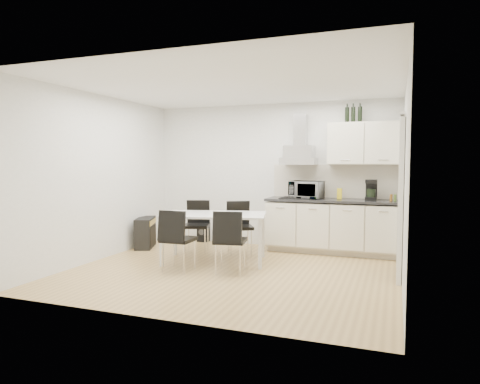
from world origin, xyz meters
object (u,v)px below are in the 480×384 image
Objects in this scene: kitchenette at (335,204)px; guitar_amp at (145,233)px; chair_far_left at (197,226)px; chair_near_right at (230,241)px; chair_near_left at (179,240)px; chair_far_right at (240,228)px; dining_table at (215,218)px; floor_speaker at (203,233)px.

guitar_amp is (-3.28, -0.71, -0.56)m from kitchenette.
chair_near_right is at bearing 117.81° from chair_far_left.
guitar_amp is (-1.37, 1.28, -0.17)m from chair_near_left.
chair_near_right is at bearing 12.33° from chair_near_left.
chair_far_left is 1.00× the size of chair_far_right.
chair_near_left is (-0.42, -1.36, 0.00)m from chair_far_right.
kitchenette is 2.79m from chair_near_left.
chair_far_left is 1.00× the size of chair_near_left.
dining_table is 1.96× the size of chair_far_left.
dining_table is at bearing 119.85° from chair_far_left.
kitchenette is 2.11m from dining_table.
chair_far_right is 2.72× the size of floor_speaker.
chair_far_right is 1.25× the size of guitar_amp.
dining_table is at bearing -141.93° from kitchenette.
kitchenette reaches higher than floor_speaker.
guitar_amp is at bearing -167.75° from kitchenette.
kitchenette is at bearing 3.21° from floor_speaker.
chair_far_left is 2.72× the size of floor_speaker.
dining_table is at bearing -52.12° from floor_speaker.
kitchenette is 3.41m from guitar_amp.
dining_table is (-1.66, -1.30, -0.15)m from kitchenette.
kitchenette reaches higher than dining_table.
dining_table is at bearing 46.96° from chair_far_right.
guitar_amp reaches higher than floor_speaker.
dining_table is 1.96× the size of chair_near_right.
chair_far_right reaches higher than dining_table.
chair_near_right is at bearing -49.43° from guitar_amp.
chair_far_right is at bearing -157.01° from kitchenette.
kitchenette is at bearing 174.16° from chair_far_right.
chair_near_left is at bearing -66.92° from floor_speaker.
chair_far_right is 1.23m from chair_near_right.
kitchenette is 1.67m from chair_far_right.
floor_speaker is at bearing 176.27° from kitchenette.
chair_near_left is 1.25× the size of guitar_amp.
chair_near_right is at bearing 75.25° from chair_far_right.
chair_near_left is (-0.25, -0.69, -0.24)m from dining_table.
chair_far_left is (-2.24, -0.73, -0.39)m from kitchenette.
dining_table reaches higher than floor_speaker.
kitchenette is at bearing -177.96° from chair_far_left.
chair_far_right is 1.00× the size of chair_near_right.
floor_speaker is at bearing -87.98° from chair_far_left.
guitar_amp is 2.17× the size of floor_speaker.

